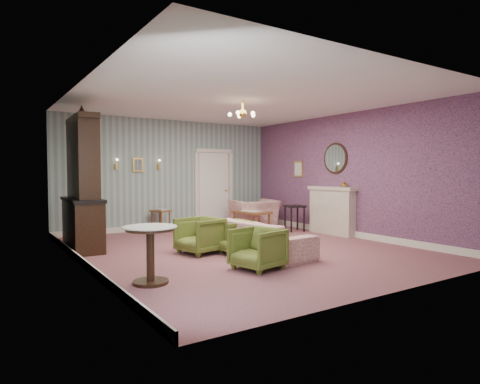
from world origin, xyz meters
TOP-DOWN VIEW (x-y plane):
  - floor at (0.00, 0.00)m, footprint 7.00×7.00m
  - ceiling at (0.00, 0.00)m, footprint 7.00×7.00m
  - wall_back at (0.00, 3.50)m, footprint 6.00×0.00m
  - wall_front at (0.00, -3.50)m, footprint 6.00×0.00m
  - wall_left at (-3.00, 0.00)m, footprint 0.00×7.00m
  - wall_right at (3.00, 0.00)m, footprint 0.00×7.00m
  - wall_right_floral at (2.98, 0.00)m, footprint 0.00×7.00m
  - door at (1.30, 3.46)m, footprint 1.12×0.12m
  - olive_chair_a at (-0.75, -1.56)m, footprint 0.77×0.81m
  - olive_chair_b at (-0.35, -0.20)m, footprint 0.64×0.68m
  - olive_chair_c at (-0.92, 0.05)m, footprint 0.80×0.84m
  - sofa_chintz at (-0.04, -0.64)m, footprint 0.84×2.18m
  - wingback_chair at (1.99, 2.45)m, footprint 1.26×0.92m
  - dresser at (-2.65, 1.67)m, footprint 0.62×1.66m
  - fireplace at (2.86, 0.40)m, footprint 0.30×1.40m
  - mantel_vase at (2.84, 0.00)m, footprint 0.15×0.15m
  - oval_mirror at (2.96, 0.40)m, footprint 0.04×0.76m
  - framed_print at (2.97, 1.75)m, footprint 0.04×0.34m
  - coffee_table at (1.57, 1.97)m, footprint 0.69×1.07m
  - side_table_black at (2.43, 1.27)m, footprint 0.54×0.54m
  - pedestal_table at (-2.44, -1.44)m, footprint 0.86×0.86m
  - nesting_table at (-0.43, 3.15)m, footprint 0.49×0.55m
  - gilt_mirror_back at (-0.90, 3.46)m, footprint 0.28×0.06m
  - sconce_left at (-1.45, 3.44)m, footprint 0.16×0.12m
  - sconce_right at (-0.35, 3.44)m, footprint 0.16×0.12m
  - chandelier at (0.00, 0.00)m, footprint 0.56×0.56m
  - burgundy_cushion at (1.94, 2.30)m, footprint 0.41×0.28m

SIDE VIEW (x-z plane):
  - floor at x=0.00m, z-range 0.00..0.00m
  - coffee_table at x=1.57m, z-range 0.00..0.51m
  - nesting_table at x=-0.43m, z-range 0.00..0.59m
  - side_table_black at x=2.43m, z-range 0.00..0.67m
  - olive_chair_b at x=-0.35m, z-range 0.00..0.67m
  - olive_chair_a at x=-0.75m, z-range 0.00..0.71m
  - olive_chair_c at x=-0.92m, z-range 0.00..0.74m
  - pedestal_table at x=-2.44m, z-range 0.00..0.79m
  - sofa_chintz at x=-0.04m, z-range 0.00..0.83m
  - burgundy_cushion at x=1.94m, z-range 0.28..0.68m
  - wingback_chair at x=1.99m, z-range 0.00..1.01m
  - fireplace at x=2.86m, z-range 0.00..1.16m
  - door at x=1.30m, z-range 0.00..2.16m
  - mantel_vase at x=2.84m, z-range 1.16..1.31m
  - dresser at x=-2.65m, z-range 0.00..2.74m
  - wall_back at x=0.00m, z-range -1.55..4.45m
  - wall_front at x=0.00m, z-range -1.55..4.45m
  - wall_left at x=-3.00m, z-range -2.05..4.95m
  - wall_right at x=3.00m, z-range -2.05..4.95m
  - wall_right_floral at x=2.98m, z-range -2.05..4.95m
  - framed_print at x=2.97m, z-range 1.39..1.81m
  - gilt_mirror_back at x=-0.90m, z-range 1.52..1.88m
  - sconce_left at x=-1.45m, z-range 1.55..1.85m
  - sconce_right at x=-0.35m, z-range 1.55..1.85m
  - oval_mirror at x=2.96m, z-range 1.43..2.27m
  - chandelier at x=0.00m, z-range 2.45..2.81m
  - ceiling at x=0.00m, z-range 2.90..2.90m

